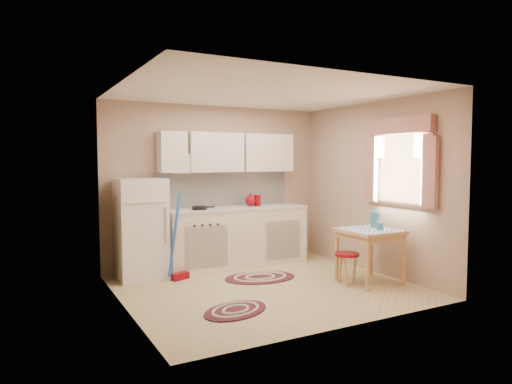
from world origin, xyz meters
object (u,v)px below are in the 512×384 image
table (369,256)px  stool (347,269)px  fridge (141,229)px  base_cabinets (236,238)px

table → stool: (-0.32, 0.08, -0.15)m
table → stool: bearing=165.0°
table → stool: table is taller
fridge → base_cabinets: fridge is taller
fridge → stool: bearing=-34.9°
stool → table: bearing=-15.0°
fridge → base_cabinets: size_ratio=0.62×
fridge → base_cabinets: bearing=1.9°
fridge → table: (2.64, -1.71, -0.34)m
fridge → table: bearing=-32.8°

